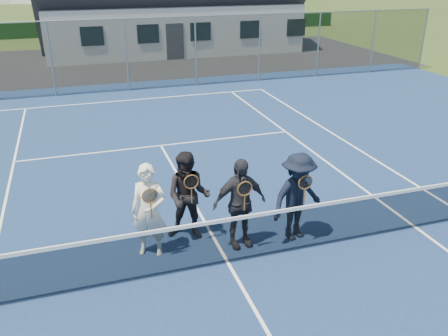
% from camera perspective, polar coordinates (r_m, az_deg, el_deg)
% --- Properties ---
extents(ground, '(220.00, 220.00, 0.00)m').
position_cam_1_polar(ground, '(27.46, -13.13, 12.18)').
color(ground, '#2D4017').
rests_on(ground, ground).
extents(court_surface, '(30.00, 30.00, 0.02)m').
position_cam_1_polar(court_surface, '(8.85, 0.49, -11.43)').
color(court_surface, navy).
rests_on(court_surface, ground).
extents(tarmac_carpark, '(40.00, 12.00, 0.01)m').
position_cam_1_polar(tarmac_carpark, '(27.41, -21.61, 11.16)').
color(tarmac_carpark, black).
rests_on(tarmac_carpark, ground).
extents(hedge_row, '(40.00, 1.20, 1.10)m').
position_cam_1_polar(hedge_row, '(39.22, -15.07, 16.03)').
color(hedge_row, black).
rests_on(hedge_row, ground).
extents(court_markings, '(11.03, 23.83, 0.01)m').
position_cam_1_polar(court_markings, '(8.85, 0.49, -11.35)').
color(court_markings, white).
rests_on(court_markings, court_surface).
extents(tennis_net, '(11.68, 0.08, 1.10)m').
position_cam_1_polar(tennis_net, '(8.56, 0.50, -8.52)').
color(tennis_net, slate).
rests_on(tennis_net, ground).
extents(perimeter_fence, '(30.07, 0.07, 3.02)m').
position_cam_1_polar(perimeter_fence, '(20.82, -11.64, 13.14)').
color(perimeter_fence, slate).
rests_on(perimeter_fence, ground).
extents(player_a, '(0.77, 0.65, 1.80)m').
position_cam_1_polar(player_a, '(8.78, -9.00, -5.09)').
color(player_a, white).
rests_on(player_a, court_surface).
extents(player_b, '(1.08, 0.98, 1.80)m').
position_cam_1_polar(player_b, '(9.21, -4.30, -3.41)').
color(player_b, black).
rests_on(player_b, court_surface).
extents(player_c, '(1.08, 0.53, 1.80)m').
position_cam_1_polar(player_c, '(8.94, 1.88, -4.25)').
color(player_c, '#27272C').
rests_on(player_c, court_surface).
extents(player_d, '(1.30, 0.95, 1.80)m').
position_cam_1_polar(player_d, '(9.28, 8.83, -3.45)').
color(player_d, black).
rests_on(player_d, court_surface).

